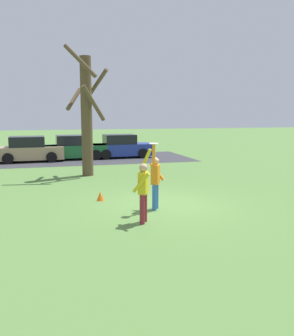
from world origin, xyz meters
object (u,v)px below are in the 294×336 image
at_px(person_defender, 143,188).
at_px(field_cone_orange, 100,196).
at_px(person_catcher, 155,179).
at_px(parked_car_green, 74,148).
at_px(parked_car_blue, 121,147).
at_px(parked_car_tan, 29,150).
at_px(bare_tree_tall, 87,113).
at_px(frisbee_disc, 154,144).

xyz_separation_m(person_defender, field_cone_orange, (-0.78, 2.89, -0.82)).
height_order(person_catcher, parked_car_green, person_catcher).
bearing_deg(parked_car_green, parked_car_blue, 0.01).
height_order(person_defender, field_cone_orange, person_defender).
relative_size(person_defender, parked_car_tan, 0.49).
xyz_separation_m(person_catcher, field_cone_orange, (-1.50, 1.64, -0.82)).
bearing_deg(parked_car_green, bare_tree_tall, -90.26).
bearing_deg(person_catcher, person_defender, 0.00).
bearing_deg(parked_car_green, person_catcher, -85.40).
relative_size(frisbee_disc, parked_car_green, 0.06).
relative_size(parked_car_tan, parked_car_green, 1.00).
relative_size(person_defender, parked_car_blue, 0.49).
xyz_separation_m(parked_car_tan, field_cone_orange, (2.82, -11.63, -0.57)).
relative_size(person_catcher, bare_tree_tall, 0.34).
bearing_deg(frisbee_disc, parked_car_blue, 82.59).
bearing_deg(frisbee_disc, parked_car_green, 95.61).
relative_size(frisbee_disc, parked_car_blue, 0.06).
distance_m(person_defender, parked_car_blue, 15.28).
height_order(person_defender, parked_car_green, person_defender).
distance_m(frisbee_disc, bare_tree_tall, 7.33).
bearing_deg(parked_car_green, parked_car_tan, -171.80).
bearing_deg(parked_car_tan, person_defender, -77.63).
distance_m(person_defender, bare_tree_tall, 8.50).
height_order(parked_car_tan, parked_car_green, same).
distance_m(parked_car_green, bare_tree_tall, 7.16).
distance_m(frisbee_disc, field_cone_orange, 3.00).
distance_m(parked_car_blue, field_cone_orange, 12.63).
bearing_deg(parked_car_tan, bare_tree_tall, -66.15).
xyz_separation_m(person_catcher, frisbee_disc, (-0.11, -0.19, 1.11)).
bearing_deg(field_cone_orange, parked_car_tan, 103.64).
bearing_deg(bare_tree_tall, person_defender, -85.75).
bearing_deg(parked_car_blue, parked_car_green, -179.99).
distance_m(person_defender, parked_car_tan, 14.96).
bearing_deg(parked_car_tan, frisbee_disc, -74.20).
bearing_deg(parked_car_tan, parked_car_blue, 3.89).
xyz_separation_m(parked_car_blue, bare_tree_tall, (-3.04, -6.87, 2.31)).
xyz_separation_m(parked_car_tan, parked_car_blue, (6.03, 0.57, 0.00)).
distance_m(person_defender, field_cone_orange, 3.10).
xyz_separation_m(person_defender, parked_car_blue, (2.43, 15.09, -0.25)).
distance_m(parked_car_tan, field_cone_orange, 11.98).
bearing_deg(frisbee_disc, person_catcher, 59.97).
height_order(parked_car_green, parked_car_blue, same).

